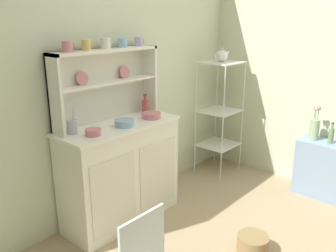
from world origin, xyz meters
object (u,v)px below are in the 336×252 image
object	(u,v)px
bakers_rack	(220,106)
porcelain_teapot	(222,56)
hutch_cabinet	(121,172)
hutch_shelf_unit	(104,79)
side_shelf_blue	(321,169)
floor_basket	(253,244)
cup_rose_0	(67,47)
utensil_jar	(72,126)
jam_bottle	(145,106)
flower_vase	(314,128)
bowl_mixing_large	(93,132)
oil_bottle	(331,135)

from	to	relation	value
bakers_rack	porcelain_teapot	distance (m)	0.57
hutch_cabinet	hutch_shelf_unit	distance (m)	0.82
side_shelf_blue	porcelain_teapot	size ratio (longest dim) A/B	2.62
floor_basket	cup_rose_0	xyz separation A→B (m)	(-0.71, 1.26, 1.49)
hutch_cabinet	bakers_rack	world-z (taller)	bakers_rack
hutch_shelf_unit	utensil_jar	world-z (taller)	hutch_shelf_unit
hutch_shelf_unit	bakers_rack	bearing A→B (deg)	-8.10
jam_bottle	flower_vase	size ratio (longest dim) A/B	0.53
utensil_jar	porcelain_teapot	bearing A→B (deg)	-3.79
cup_rose_0	bakers_rack	bearing A→B (deg)	-5.26
hutch_shelf_unit	utensil_jar	size ratio (longest dim) A/B	4.39
bowl_mixing_large	utensil_jar	distance (m)	0.18
hutch_cabinet	jam_bottle	size ratio (longest dim) A/B	5.99
floor_basket	utensil_jar	xyz separation A→B (m)	(-0.75, 1.22, 0.89)
side_shelf_blue	flower_vase	world-z (taller)	flower_vase
floor_basket	oil_bottle	world-z (taller)	oil_bottle
bakers_rack	porcelain_teapot	world-z (taller)	porcelain_teapot
cup_rose_0	utensil_jar	xyz separation A→B (m)	(-0.05, -0.04, -0.60)
hutch_shelf_unit	utensil_jar	distance (m)	0.52
hutch_shelf_unit	flower_vase	distance (m)	2.14
side_shelf_blue	cup_rose_0	xyz separation A→B (m)	(-2.02, 1.31, 1.28)
side_shelf_blue	oil_bottle	xyz separation A→B (m)	(0.00, -0.05, 0.37)
utensil_jar	flower_vase	size ratio (longest dim) A/B	0.67
utensil_jar	flower_vase	distance (m)	2.37
utensil_jar	floor_basket	bearing A→B (deg)	-58.37
side_shelf_blue	jam_bottle	size ratio (longest dim) A/B	3.15
hutch_cabinet	oil_bottle	size ratio (longest dim) A/B	5.13
cup_rose_0	utensil_jar	distance (m)	0.61
floor_basket	flower_vase	world-z (taller)	flower_vase
bakers_rack	oil_bottle	bearing A→B (deg)	-81.02
cup_rose_0	porcelain_teapot	distance (m)	1.85
hutch_shelf_unit	porcelain_teapot	size ratio (longest dim) A/B	4.64
porcelain_teapot	oil_bottle	bearing A→B (deg)	-80.95
bowl_mixing_large	porcelain_teapot	distance (m)	1.84
jam_bottle	floor_basket	bearing A→B (deg)	-92.78
floor_basket	flower_vase	size ratio (longest dim) A/B	0.71
jam_bottle	bowl_mixing_large	bearing A→B (deg)	-167.61
hutch_cabinet	flower_vase	bearing A→B (deg)	-32.75
cup_rose_0	jam_bottle	bearing A→B (deg)	-2.69
hutch_cabinet	oil_bottle	xyz separation A→B (m)	(1.66, -1.23, 0.20)
jam_bottle	hutch_shelf_unit	bearing A→B (deg)	169.31
hutch_shelf_unit	floor_basket	size ratio (longest dim) A/B	4.17
side_shelf_blue	floor_basket	xyz separation A→B (m)	(-1.31, 0.04, -0.22)
side_shelf_blue	utensil_jar	distance (m)	2.51
jam_bottle	oil_bottle	bearing A→B (deg)	-46.54
hutch_shelf_unit	jam_bottle	xyz separation A→B (m)	(0.41, -0.08, -0.30)
floor_basket	cup_rose_0	size ratio (longest dim) A/B	2.69
hutch_cabinet	utensil_jar	size ratio (longest dim) A/B	4.70
bakers_rack	side_shelf_blue	world-z (taller)	bakers_rack
bowl_mixing_large	hutch_shelf_unit	bearing A→B (deg)	36.39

